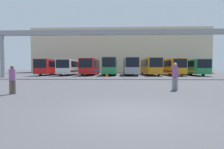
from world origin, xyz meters
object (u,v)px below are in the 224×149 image
object	(u,v)px
bus_slot_3	(111,65)
pedestrian_mid_left	(175,75)
bus_slot_5	(150,66)
bus_slot_7	(189,66)
bus_slot_6	(171,66)
bus_slot_4	(130,65)
traffic_cone	(107,75)
bus_slot_0	(52,66)
pedestrian_near_left	(12,79)
bus_slot_1	(71,66)
bus_slot_2	(90,66)

from	to	relation	value
bus_slot_3	pedestrian_mid_left	size ratio (longest dim) A/B	6.55
bus_slot_5	bus_slot_7	bearing A→B (deg)	1.92
bus_slot_6	bus_slot_7	size ratio (longest dim) A/B	0.82
bus_slot_3	bus_slot_7	distance (m)	15.96
bus_slot_4	pedestrian_mid_left	xyz separation A→B (m)	(1.54, -22.95, -0.93)
bus_slot_4	traffic_cone	size ratio (longest dim) A/B	14.23
bus_slot_0	bus_slot_5	distance (m)	19.95
bus_slot_4	traffic_cone	bearing A→B (deg)	-119.31
pedestrian_near_left	bus_slot_1	bearing A→B (deg)	58.96
bus_slot_1	bus_slot_3	distance (m)	8.01
bus_slot_4	bus_slot_7	world-z (taller)	bus_slot_4
bus_slot_5	traffic_cone	xyz separation A→B (m)	(-8.18, -8.14, -1.50)
bus_slot_0	bus_slot_3	bearing A→B (deg)	1.36
bus_slot_7	bus_slot_6	bearing A→B (deg)	-164.59
bus_slot_4	pedestrian_near_left	bearing A→B (deg)	-108.21
bus_slot_2	bus_slot_7	bearing A→B (deg)	3.15
bus_slot_6	traffic_cone	size ratio (longest dim) A/B	13.79
bus_slot_2	bus_slot_3	world-z (taller)	bus_slot_3
traffic_cone	bus_slot_2	bearing A→B (deg)	117.41
bus_slot_3	pedestrian_mid_left	distance (m)	24.34
bus_slot_2	bus_slot_5	bearing A→B (deg)	3.97
bus_slot_7	pedestrian_near_left	xyz separation A→B (m)	(-20.29, -26.22, -0.85)
bus_slot_0	pedestrian_near_left	xyz separation A→B (m)	(7.64, -25.74, -0.89)
bus_slot_3	pedestrian_near_left	size ratio (longest dim) A/B	7.41
bus_slot_7	bus_slot_0	bearing A→B (deg)	-179.00
bus_slot_2	pedestrian_near_left	bearing A→B (deg)	-90.77
pedestrian_near_left	bus_slot_0	bearing A→B (deg)	67.29
bus_slot_2	bus_slot_4	world-z (taller)	bus_slot_4
bus_slot_4	pedestrian_mid_left	bearing A→B (deg)	-86.16
pedestrian_mid_left	bus_slot_2	bearing A→B (deg)	121.81
bus_slot_3	bus_slot_5	size ratio (longest dim) A/B	1.01
bus_slot_0	traffic_cone	bearing A→B (deg)	-33.94
bus_slot_6	bus_slot_5	bearing A→B (deg)	168.21
traffic_cone	bus_slot_7	bearing A→B (deg)	27.47
bus_slot_0	bus_slot_7	world-z (taller)	bus_slot_0
bus_slot_6	pedestrian_near_left	distance (m)	29.96
bus_slot_4	pedestrian_mid_left	size ratio (longest dim) A/B	5.75
bus_slot_1	pedestrian_mid_left	xyz separation A→B (m)	(13.51, -22.98, -0.74)
bus_slot_1	bus_slot_2	world-z (taller)	bus_slot_2
bus_slot_2	bus_slot_7	size ratio (longest dim) A/B	0.82
traffic_cone	bus_slot_1	bearing A→B (deg)	136.05
pedestrian_mid_left	bus_slot_5	bearing A→B (deg)	93.22
bus_slot_3	bus_slot_6	bearing A→B (deg)	-4.29
bus_slot_1	bus_slot_4	world-z (taller)	bus_slot_4
bus_slot_1	bus_slot_5	world-z (taller)	bus_slot_5
bus_slot_1	pedestrian_mid_left	distance (m)	26.67
bus_slot_1	bus_slot_5	distance (m)	15.97
bus_slot_0	bus_slot_2	xyz separation A→B (m)	(7.98, -0.61, 0.05)
pedestrian_near_left	pedestrian_mid_left	world-z (taller)	pedestrian_mid_left
bus_slot_4	bus_slot_6	distance (m)	7.98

